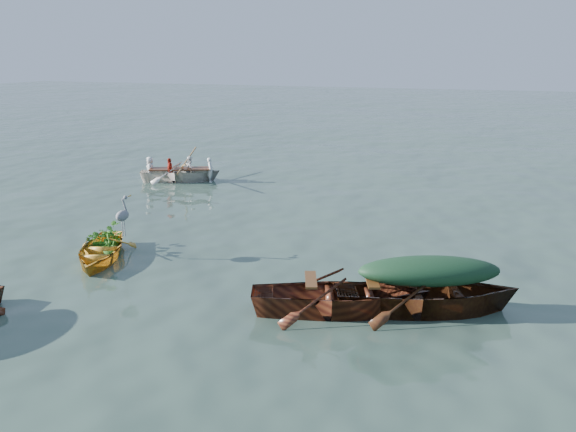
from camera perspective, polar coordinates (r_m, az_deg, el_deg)
name	(u,v)px	position (r m, az deg, el deg)	size (l,w,h in m)	color
ground	(217,293)	(11.10, -7.22, -7.79)	(140.00, 140.00, 0.00)	#3A5145
yellow_dinghy	(101,260)	(13.42, -18.48, -4.23)	(1.32, 3.05, 0.81)	gold
green_tarp_boat	(426,312)	(10.56, 13.86, -9.44)	(1.43, 4.60, 1.09)	#442810
open_wooden_boat	(340,313)	(10.28, 5.33, -9.76)	(1.38, 4.43, 1.04)	brown
rowed_boat	(181,181)	(20.91, -10.83, 3.48)	(1.20, 4.01, 0.94)	white
green_tarp_cover	(429,270)	(10.25, 14.16, -5.38)	(0.79, 2.53, 0.52)	#173A25
thwart_benches	(341,285)	(10.05, 5.41, -6.99)	(0.83, 2.22, 0.04)	#4F2C12
heron	(123,222)	(13.07, -16.43, -0.57)	(0.28, 0.40, 0.92)	gray
dinghy_weeds	(105,223)	(13.70, -18.09, -0.65)	(0.70, 0.90, 0.60)	#1F6219
rowers	(180,158)	(20.75, -10.95, 5.77)	(1.08, 2.81, 0.76)	white
oars	(180,168)	(20.81, -10.90, 4.82)	(2.60, 0.60, 0.06)	olive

